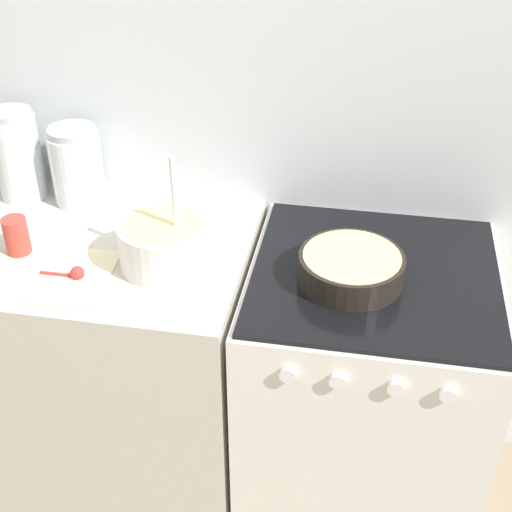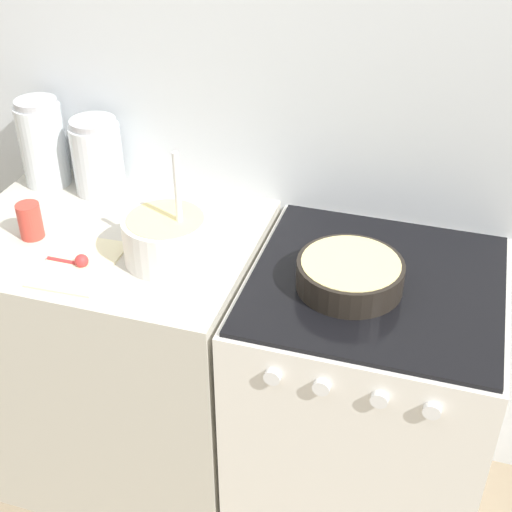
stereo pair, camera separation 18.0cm
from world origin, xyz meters
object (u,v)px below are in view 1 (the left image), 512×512
(baking_pan, at_px, (351,267))
(mixing_bowl, at_px, (163,242))
(tin_can, at_px, (16,236))
(storage_jar_left, at_px, (18,160))
(storage_jar_middle, at_px, (77,170))
(stove, at_px, (361,397))

(baking_pan, bearing_deg, mixing_bowl, -178.19)
(tin_can, bearing_deg, storage_jar_left, 112.60)
(mixing_bowl, distance_m, tin_can, 0.40)
(mixing_bowl, distance_m, baking_pan, 0.48)
(mixing_bowl, height_order, baking_pan, mixing_bowl)
(baking_pan, xyz_separation_m, storage_jar_middle, (-0.82, 0.27, 0.06))
(mixing_bowl, xyz_separation_m, storage_jar_middle, (-0.34, 0.29, 0.03))
(baking_pan, distance_m, storage_jar_middle, 0.87)
(baking_pan, xyz_separation_m, storage_jar_left, (-1.00, 0.27, 0.08))
(mixing_bowl, height_order, storage_jar_middle, mixing_bowl)
(mixing_bowl, height_order, tin_can, mixing_bowl)
(stove, xyz_separation_m, mixing_bowl, (-0.54, -0.06, 0.52))
(tin_can, bearing_deg, storage_jar_middle, 78.95)
(storage_jar_middle, height_order, tin_can, storage_jar_middle)
(baking_pan, distance_m, storage_jar_left, 1.04)
(tin_can, bearing_deg, stove, 4.27)
(storage_jar_middle, bearing_deg, baking_pan, -18.25)
(stove, distance_m, mixing_bowl, 0.75)
(stove, xyz_separation_m, tin_can, (-0.94, -0.07, 0.50))
(stove, relative_size, mixing_bowl, 2.85)
(baking_pan, relative_size, storage_jar_middle, 1.15)
(storage_jar_middle, bearing_deg, storage_jar_left, -180.00)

